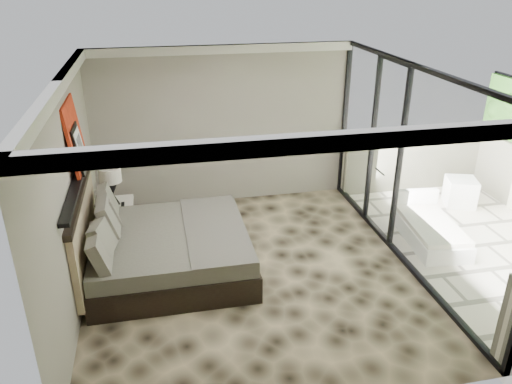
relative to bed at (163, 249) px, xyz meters
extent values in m
plane|color=black|center=(1.20, -0.29, -0.36)|extent=(5.00, 5.00, 0.00)
cube|color=silver|center=(1.20, -0.29, 2.43)|extent=(4.50, 5.00, 0.02)
cube|color=gray|center=(1.20, 2.20, 1.04)|extent=(4.50, 0.02, 2.80)
cube|color=gray|center=(-1.04, -0.29, 1.04)|extent=(0.02, 5.00, 2.80)
cube|color=white|center=(3.45, -0.29, 1.04)|extent=(0.08, 5.00, 2.80)
cube|color=beige|center=(4.95, -0.29, -0.42)|extent=(3.00, 5.00, 0.12)
cube|color=black|center=(-0.98, -0.19, 1.14)|extent=(0.12, 2.20, 0.05)
cube|color=black|center=(0.12, 0.00, -0.18)|extent=(2.17, 2.07, 0.37)
cube|color=#575448|center=(0.12, 0.00, 0.12)|extent=(2.11, 2.01, 0.23)
cube|color=#4C4942|center=(0.73, 0.00, 0.24)|extent=(0.83, 2.05, 0.03)
cube|color=#96865F|center=(-1.00, 0.00, 0.36)|extent=(0.08, 2.17, 1.03)
cube|color=black|center=(-0.70, 1.33, -0.07)|extent=(0.76, 0.76, 0.58)
cone|color=black|center=(-0.71, 1.28, 0.25)|extent=(0.20, 0.20, 0.18)
cone|color=black|center=(-0.71, 1.28, 0.42)|extent=(0.20, 0.20, 0.18)
cylinder|color=silver|center=(-0.71, 1.28, 0.67)|extent=(0.34, 0.34, 0.23)
cube|color=red|center=(-0.99, 0.34, 1.61)|extent=(0.13, 0.90, 0.90)
cube|color=black|center=(-0.94, 0.23, 1.46)|extent=(0.11, 0.50, 0.60)
cube|color=white|center=(5.33, 1.11, -0.11)|extent=(0.63, 0.63, 0.50)
cube|color=white|center=(4.13, 0.01, -0.23)|extent=(0.89, 1.54, 0.26)
cube|color=silver|center=(4.13, 0.01, -0.07)|extent=(0.84, 1.45, 0.07)
cube|color=white|center=(4.20, 0.69, 0.06)|extent=(0.74, 0.19, 0.32)
camera|label=1|loc=(0.04, -6.16, 3.58)|focal=35.00mm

